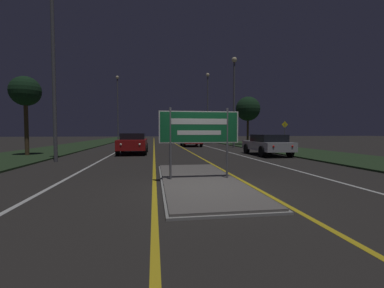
{
  "coord_description": "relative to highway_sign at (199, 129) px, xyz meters",
  "views": [
    {
      "loc": [
        -1.37,
        -6.78,
        1.53
      ],
      "look_at": [
        0.0,
        2.42,
        1.09
      ],
      "focal_mm": 24.0,
      "sensor_mm": 36.0,
      "label": 1
    }
  ],
  "objects": [
    {
      "name": "edge_line_white_left",
      "position": [
        -7.2,
        24.09,
        -1.6
      ],
      "size": [
        0.1,
        70.0,
        0.01
      ],
      "color": "silver",
      "rests_on": "ground_plane"
    },
    {
      "name": "edge_line_white_right",
      "position": [
        7.2,
        24.09,
        -1.6
      ],
      "size": [
        0.1,
        70.0,
        0.01
      ],
      "color": "silver",
      "rests_on": "ground_plane"
    },
    {
      "name": "warning_sign",
      "position": [
        10.11,
        13.59,
        -0.09
      ],
      "size": [
        0.6,
        0.06,
        2.39
      ],
      "color": "#56565B",
      "rests_on": "verge_right"
    },
    {
      "name": "verge_left",
      "position": [
        -9.5,
        19.09,
        -1.57
      ],
      "size": [
        5.0,
        100.0,
        0.08
      ],
      "color": "#23381E",
      "rests_on": "ground_plane"
    },
    {
      "name": "streetlight_left_near",
      "position": [
        -6.31,
        6.14,
        4.94
      ],
      "size": [
        0.56,
        0.56,
        9.95
      ],
      "color": "#56565B",
      "rests_on": "ground_plane"
    },
    {
      "name": "streetlight_right_far",
      "position": [
        6.27,
        28.42,
        4.59
      ],
      "size": [
        0.51,
        0.51,
        9.88
      ],
      "color": "#56565B",
      "rests_on": "ground_plane"
    },
    {
      "name": "car_receding_1",
      "position": [
        2.52,
        19.28,
        -0.88
      ],
      "size": [
        1.95,
        4.55,
        1.33
      ],
      "color": "maroon",
      "rests_on": "ground_plane"
    },
    {
      "name": "car_approaching_0",
      "position": [
        -2.82,
        10.75,
        -0.83
      ],
      "size": [
        1.98,
        4.46,
        1.43
      ],
      "color": "maroon",
      "rests_on": "ground_plane"
    },
    {
      "name": "ground_plane",
      "position": [
        0.0,
        -0.91,
        -1.61
      ],
      "size": [
        160.0,
        160.0,
        0.0
      ],
      "primitive_type": "plane",
      "color": "#282623"
    },
    {
      "name": "centre_line_yellow_left",
      "position": [
        -1.37,
        24.09,
        -1.6
      ],
      "size": [
        0.12,
        70.0,
        0.01
      ],
      "color": "gold",
      "rests_on": "ground_plane"
    },
    {
      "name": "median_island",
      "position": [
        0.0,
        0.0,
        -1.57
      ],
      "size": [
        2.35,
        6.73,
        0.1
      ],
      "color": "#999993",
      "rests_on": "ground_plane"
    },
    {
      "name": "roadside_palm_left",
      "position": [
        -9.24,
        9.65,
        2.38
      ],
      "size": [
        1.82,
        1.82,
        4.89
      ],
      "color": "#4C3823",
      "rests_on": "verge_left"
    },
    {
      "name": "verge_right",
      "position": [
        9.5,
        19.09,
        -1.57
      ],
      "size": [
        5.0,
        100.0,
        0.08
      ],
      "color": "#23381E",
      "rests_on": "ground_plane"
    },
    {
      "name": "lane_line_white_right",
      "position": [
        4.2,
        24.09,
        -1.6
      ],
      "size": [
        0.12,
        70.0,
        0.01
      ],
      "color": "silver",
      "rests_on": "ground_plane"
    },
    {
      "name": "streetlight_right_near",
      "position": [
        6.34,
        16.43,
        3.96
      ],
      "size": [
        0.51,
        0.51,
        8.72
      ],
      "color": "#56565B",
      "rests_on": "ground_plane"
    },
    {
      "name": "centre_line_yellow_right",
      "position": [
        1.37,
        24.09,
        -1.6
      ],
      "size": [
        0.12,
        70.0,
        0.01
      ],
      "color": "gold",
      "rests_on": "ground_plane"
    },
    {
      "name": "car_receding_2",
      "position": [
        5.6,
        27.96,
        -0.82
      ],
      "size": [
        1.89,
        4.66,
        1.5
      ],
      "color": "navy",
      "rests_on": "ground_plane"
    },
    {
      "name": "highway_sign",
      "position": [
        0.0,
        0.0,
        0.0
      ],
      "size": [
        2.45,
        0.07,
        2.16
      ],
      "color": "#56565B",
      "rests_on": "median_island"
    },
    {
      "name": "lane_line_white_left",
      "position": [
        -4.2,
        24.09,
        -1.6
      ],
      "size": [
        0.12,
        70.0,
        0.01
      ],
      "color": "silver",
      "rests_on": "ground_plane"
    },
    {
      "name": "roadside_palm_right",
      "position": [
        9.25,
        20.36,
        2.53
      ],
      "size": [
        2.75,
        2.75,
        5.45
      ],
      "color": "#4C3823",
      "rests_on": "verge_right"
    },
    {
      "name": "streetlight_left_far",
      "position": [
        -6.61,
        31.42,
        4.26
      ],
      "size": [
        0.46,
        0.46,
        9.74
      ],
      "color": "#56565B",
      "rests_on": "ground_plane"
    },
    {
      "name": "car_receding_0",
      "position": [
        5.96,
        8.12,
        -0.87
      ],
      "size": [
        2.01,
        4.32,
        1.36
      ],
      "color": "#B7B7BC",
      "rests_on": "ground_plane"
    }
  ]
}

